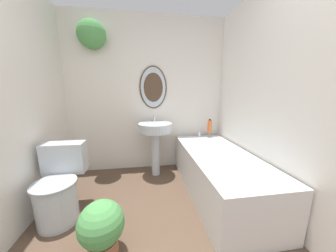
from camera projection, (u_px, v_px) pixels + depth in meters
wall_back at (141, 89)px, 2.64m from camera, size 2.55×0.38×2.40m
wall_left at (1, 101)px, 1.38m from camera, size 0.06×2.40×2.40m
wall_right at (272, 99)px, 1.75m from camera, size 0.06×2.40×2.40m
toilet at (59, 188)px, 1.69m from camera, size 0.42×0.56×0.74m
pedestal_sink at (155, 134)px, 2.52m from camera, size 0.50×0.50×0.91m
bathtub at (218, 172)px, 2.11m from camera, size 0.74×1.70×0.61m
shampoo_bottle at (210, 126)px, 2.73m from camera, size 0.07×0.07×0.23m
potted_plant at (102, 227)px, 1.28m from camera, size 0.35×0.35×0.47m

